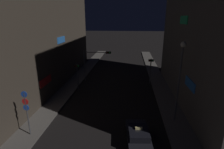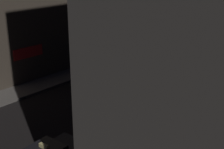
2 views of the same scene
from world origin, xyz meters
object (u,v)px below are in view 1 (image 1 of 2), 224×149
traffic_light_right_kerb (151,66)px  street_lamp_near_block (180,70)px  traffic_light_left_kerb (77,72)px  taxi (138,136)px  sign_pole_left (26,109)px  traffic_light_overhead (95,59)px

traffic_light_right_kerb → street_lamp_near_block: size_ratio=0.51×
traffic_light_left_kerb → street_lamp_near_block: (12.02, -7.34, 2.66)m
taxi → sign_pole_left: 9.58m
traffic_light_overhead → traffic_light_right_kerb: size_ratio=1.26×
traffic_light_left_kerb → sign_pole_left: size_ratio=0.93×
traffic_light_overhead → street_lamp_near_block: (10.27, -11.43, 1.71)m
traffic_light_overhead → traffic_light_left_kerb: (-1.75, -4.09, -0.94)m
traffic_light_right_kerb → traffic_light_overhead: bearing=177.5°
taxi → sign_pole_left: sign_pole_left is taller
taxi → street_lamp_near_block: street_lamp_near_block is taller
traffic_light_left_kerb → sign_pole_left: (-1.14, -11.01, -0.08)m
traffic_light_right_kerb → sign_pole_left: bearing=-128.7°
taxi → traffic_light_right_kerb: bearing=80.8°
traffic_light_left_kerb → traffic_light_right_kerb: traffic_light_right_kerb is taller
traffic_light_right_kerb → street_lamp_near_block: (1.36, -11.03, 2.54)m
street_lamp_near_block → traffic_light_overhead: bearing=131.9°
traffic_light_overhead → street_lamp_near_block: bearing=-48.1°
sign_pole_left → traffic_light_right_kerb: bearing=51.3°
taxi → traffic_light_right_kerb: traffic_light_right_kerb is taller
traffic_light_right_kerb → taxi: bearing=-99.2°
sign_pole_left → street_lamp_near_block: 13.93m
traffic_light_left_kerb → sign_pole_left: bearing=-95.9°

